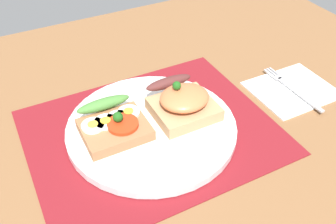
{
  "coord_description": "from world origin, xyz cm",
  "views": [
    {
      "loc": [
        -18.36,
        -41.27,
        42.01
      ],
      "look_at": [
        3.0,
        0.0,
        3.16
      ],
      "focal_mm": 40.24,
      "sensor_mm": 36.0,
      "label": 1
    }
  ],
  "objects_px": {
    "sandwich_salmon": "(182,101)",
    "fork": "(291,87)",
    "plate": "(152,128)",
    "napkin": "(292,89)",
    "sandwich_egg_tomato": "(113,124)"
  },
  "relations": [
    {
      "from": "sandwich_salmon",
      "to": "fork",
      "type": "bearing_deg",
      "value": -6.19
    },
    {
      "from": "plate",
      "to": "napkin",
      "type": "height_order",
      "value": "plate"
    },
    {
      "from": "napkin",
      "to": "fork",
      "type": "xyz_separation_m",
      "value": [
        -0.0,
        0.0,
        0.0
      ]
    },
    {
      "from": "plate",
      "to": "sandwich_salmon",
      "type": "relative_size",
      "value": 2.6
    },
    {
      "from": "sandwich_egg_tomato",
      "to": "napkin",
      "type": "xyz_separation_m",
      "value": [
        0.34,
        -0.03,
        -0.03
      ]
    },
    {
      "from": "fork",
      "to": "plate",
      "type": "bearing_deg",
      "value": 176.73
    },
    {
      "from": "sandwich_salmon",
      "to": "napkin",
      "type": "relative_size",
      "value": 0.71
    },
    {
      "from": "sandwich_egg_tomato",
      "to": "napkin",
      "type": "relative_size",
      "value": 0.68
    },
    {
      "from": "plate",
      "to": "sandwich_egg_tomato",
      "type": "distance_m",
      "value": 0.06
    },
    {
      "from": "sandwich_salmon",
      "to": "napkin",
      "type": "bearing_deg",
      "value": -6.23
    },
    {
      "from": "napkin",
      "to": "fork",
      "type": "relative_size",
      "value": 0.98
    },
    {
      "from": "sandwich_egg_tomato",
      "to": "fork",
      "type": "relative_size",
      "value": 0.67
    },
    {
      "from": "sandwich_salmon",
      "to": "napkin",
      "type": "height_order",
      "value": "sandwich_salmon"
    },
    {
      "from": "sandwich_egg_tomato",
      "to": "napkin",
      "type": "bearing_deg",
      "value": -5.29
    },
    {
      "from": "plate",
      "to": "fork",
      "type": "distance_m",
      "value": 0.28
    }
  ]
}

